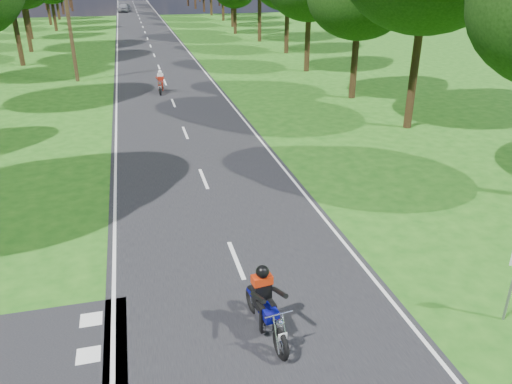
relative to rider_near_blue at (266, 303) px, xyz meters
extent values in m
plane|color=#1B5312|center=(-0.01, 1.13, -0.84)|extent=(160.00, 160.00, 0.00)
cube|color=black|center=(-0.01, 51.13, -0.83)|extent=(7.00, 140.00, 0.02)
cube|color=silver|center=(-0.01, 3.13, -0.81)|extent=(0.12, 2.00, 0.01)
cube|color=silver|center=(-0.01, 9.13, -0.81)|extent=(0.12, 2.00, 0.01)
cube|color=silver|center=(-0.01, 15.13, -0.81)|extent=(0.12, 2.00, 0.01)
cube|color=silver|center=(-0.01, 21.13, -0.81)|extent=(0.12, 2.00, 0.01)
cube|color=silver|center=(-0.01, 27.13, -0.81)|extent=(0.12, 2.00, 0.01)
cube|color=silver|center=(-0.01, 33.13, -0.81)|extent=(0.12, 2.00, 0.01)
cube|color=silver|center=(-0.01, 39.13, -0.81)|extent=(0.12, 2.00, 0.01)
cube|color=silver|center=(-0.01, 45.13, -0.81)|extent=(0.12, 2.00, 0.01)
cube|color=silver|center=(-0.01, 51.13, -0.81)|extent=(0.12, 2.00, 0.01)
cube|color=silver|center=(-0.01, 57.13, -0.81)|extent=(0.12, 2.00, 0.01)
cube|color=silver|center=(-0.01, 63.13, -0.81)|extent=(0.12, 2.00, 0.01)
cube|color=silver|center=(-0.01, 69.13, -0.81)|extent=(0.12, 2.00, 0.01)
cube|color=silver|center=(-0.01, 75.13, -0.81)|extent=(0.12, 2.00, 0.01)
cube|color=silver|center=(-0.01, 81.13, -0.81)|extent=(0.12, 2.00, 0.01)
cube|color=silver|center=(-0.01, 87.13, -0.81)|extent=(0.12, 2.00, 0.01)
cube|color=silver|center=(-0.01, 93.13, -0.81)|extent=(0.12, 2.00, 0.01)
cube|color=silver|center=(-0.01, 99.13, -0.81)|extent=(0.12, 2.00, 0.01)
cube|color=silver|center=(-0.01, 105.13, -0.81)|extent=(0.12, 2.00, 0.01)
cube|color=silver|center=(-0.01, 111.13, -0.81)|extent=(0.12, 2.00, 0.01)
cube|color=silver|center=(-0.01, 117.13, -0.81)|extent=(0.12, 2.00, 0.01)
cube|color=silver|center=(-3.31, 51.13, -0.81)|extent=(0.10, 140.00, 0.01)
cube|color=silver|center=(3.29, 51.13, -0.81)|extent=(0.10, 140.00, 0.01)
cube|color=silver|center=(-3.81, 0.23, -0.81)|extent=(0.50, 0.50, 0.01)
cube|color=silver|center=(-3.81, 1.43, -0.81)|extent=(0.50, 0.50, 0.01)
cylinder|color=black|center=(-10.83, 36.72, 1.32)|extent=(0.40, 0.40, 4.32)
cylinder|color=black|center=(-11.27, 44.22, 1.36)|extent=(0.40, 0.40, 4.40)
cylinder|color=black|center=(-12.62, 53.91, 0.76)|extent=(0.40, 0.40, 3.20)
cylinder|color=black|center=(-10.76, 61.28, 0.77)|extent=(0.40, 0.40, 3.22)
cylinder|color=black|center=(-12.30, 69.04, 0.97)|extent=(0.40, 0.40, 3.61)
cylinder|color=black|center=(-11.95, 76.87, 0.49)|extent=(0.40, 0.40, 2.67)
cylinder|color=black|center=(-12.19, 86.03, 0.70)|extent=(0.40, 0.40, 3.09)
cylinder|color=black|center=(11.06, 13.33, 1.44)|extent=(0.40, 0.40, 4.56)
cylinder|color=black|center=(10.92, 19.82, 0.91)|extent=(0.40, 0.40, 3.49)
cylinder|color=black|center=(11.06, 28.71, 1.01)|extent=(0.40, 0.40, 3.69)
cylinder|color=black|center=(12.16, 37.54, 1.03)|extent=(0.40, 0.40, 3.74)
cylinder|color=black|center=(11.71, 45.85, 1.48)|extent=(0.40, 0.40, 4.64)
cylinder|color=black|center=(10.54, 53.05, 0.62)|extent=(0.40, 0.40, 2.91)
cylinder|color=black|center=(11.76, 60.52, 1.10)|extent=(0.40, 0.40, 3.88)
cylinder|color=black|center=(12.09, 69.00, 1.25)|extent=(0.40, 0.40, 4.18)
cylinder|color=black|center=(11.79, 77.96, 1.48)|extent=(0.40, 0.40, 4.63)
cylinder|color=black|center=(11.68, 85.24, 0.84)|extent=(0.40, 0.40, 3.36)
cylinder|color=black|center=(-16.01, 96.13, 0.92)|extent=(0.40, 0.40, 3.52)
cylinder|color=#382616|center=(-6.01, 29.13, 3.16)|extent=(0.26, 0.26, 8.00)
cylinder|color=slate|center=(5.49, -0.87, 0.16)|extent=(0.06, 0.06, 2.00)
imported|color=#A5A8AC|center=(-2.15, 88.50, -0.05)|extent=(2.53, 4.75, 1.54)
camera|label=1|loc=(-2.37, -8.52, 6.65)|focal=35.00mm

